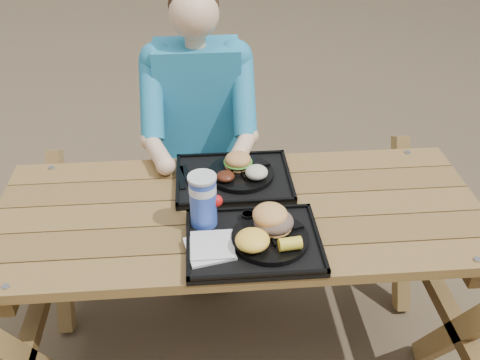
{
  "coord_description": "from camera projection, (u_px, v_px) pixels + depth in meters",
  "views": [
    {
      "loc": [
        -0.13,
        -1.56,
        1.95
      ],
      "look_at": [
        0.0,
        0.0,
        0.88
      ],
      "focal_mm": 40.0,
      "sensor_mm": 36.0,
      "label": 1
    }
  ],
  "objects": [
    {
      "name": "plate_near",
      "position": [
        270.0,
        238.0,
        1.79
      ],
      "size": [
        0.26,
        0.26,
        0.02
      ],
      "primitive_type": "cylinder",
      "color": "black",
      "rests_on": "tray_near"
    },
    {
      "name": "plate_far",
      "position": [
        241.0,
        173.0,
        2.11
      ],
      "size": [
        0.26,
        0.26,
        0.02
      ],
      "primitive_type": "cylinder",
      "color": "black",
      "rests_on": "tray_far"
    },
    {
      "name": "baked_beans",
      "position": [
        225.0,
        176.0,
        2.04
      ],
      "size": [
        0.07,
        0.07,
        0.03
      ],
      "primitive_type": "ellipsoid",
      "color": "#491C0E",
      "rests_on": "plate_far"
    },
    {
      "name": "soda_cup",
      "position": [
        203.0,
        201.0,
        1.82
      ],
      "size": [
        0.09,
        0.09,
        0.19
      ],
      "primitive_type": "cylinder",
      "color": "#183CB7",
      "rests_on": "tray_near"
    },
    {
      "name": "burger",
      "position": [
        238.0,
        157.0,
        2.1
      ],
      "size": [
        0.11,
        0.11,
        0.09
      ],
      "primitive_type": null,
      "color": "#CC8A48",
      "rests_on": "plate_far"
    },
    {
      "name": "sandwich",
      "position": [
        274.0,
        213.0,
        1.78
      ],
      "size": [
        0.13,
        0.13,
        0.13
      ],
      "primitive_type": null,
      "color": "#E29A50",
      "rests_on": "plate_near"
    },
    {
      "name": "condiment_bbq",
      "position": [
        248.0,
        216.0,
        1.88
      ],
      "size": [
        0.04,
        0.04,
        0.03
      ],
      "primitive_type": "cylinder",
      "color": "black",
      "rests_on": "tray_near"
    },
    {
      "name": "potato_salad",
      "position": [
        256.0,
        172.0,
        2.05
      ],
      "size": [
        0.09,
        0.09,
        0.05
      ],
      "primitive_type": "ellipsoid",
      "color": "beige",
      "rests_on": "plate_far"
    },
    {
      "name": "ground",
      "position": [
        240.0,
        342.0,
        2.39
      ],
      "size": [
        60.0,
        60.0,
        0.0
      ],
      "primitive_type": "plane",
      "color": "#999999",
      "rests_on": "ground"
    },
    {
      "name": "picnic_table",
      "position": [
        240.0,
        282.0,
        2.18
      ],
      "size": [
        1.8,
        1.49,
        0.75
      ],
      "primitive_type": null,
      "color": "#999999",
      "rests_on": "ground"
    },
    {
      "name": "condiment_mustard",
      "position": [
        266.0,
        215.0,
        1.88
      ],
      "size": [
        0.05,
        0.05,
        0.03
      ],
      "primitive_type": "cylinder",
      "color": "yellow",
      "rests_on": "tray_near"
    },
    {
      "name": "corn_cob",
      "position": [
        290.0,
        244.0,
        1.72
      ],
      "size": [
        0.08,
        0.08,
        0.04
      ],
      "primitive_type": null,
      "rotation": [
        0.0,
        0.0,
        0.11
      ],
      "color": "yellow",
      "rests_on": "plate_near"
    },
    {
      "name": "tray_far",
      "position": [
        234.0,
        179.0,
        2.11
      ],
      "size": [
        0.45,
        0.35,
        0.02
      ],
      "primitive_type": "cube",
      "color": "black",
      "rests_on": "picnic_table"
    },
    {
      "name": "diner",
      "position": [
        200.0,
        144.0,
        2.57
      ],
      "size": [
        0.48,
        0.84,
        1.28
      ],
      "primitive_type": null,
      "color": "#1BA8BF",
      "rests_on": "ground"
    },
    {
      "name": "tray_near",
      "position": [
        253.0,
        243.0,
        1.8
      ],
      "size": [
        0.45,
        0.35,
        0.02
      ],
      "primitive_type": "cube",
      "color": "black",
      "rests_on": "picnic_table"
    },
    {
      "name": "mac_cheese",
      "position": [
        252.0,
        240.0,
        1.72
      ],
      "size": [
        0.11,
        0.11,
        0.06
      ],
      "primitive_type": "ellipsoid",
      "color": "yellow",
      "rests_on": "plate_near"
    },
    {
      "name": "cutlery_far",
      "position": [
        187.0,
        176.0,
        2.11
      ],
      "size": [
        0.07,
        0.16,
        0.01
      ],
      "primitive_type": "cube",
      "rotation": [
        0.0,
        0.0,
        0.26
      ],
      "color": "black",
      "rests_on": "tray_far"
    },
    {
      "name": "napkin_stack",
      "position": [
        209.0,
        248.0,
        1.75
      ],
      "size": [
        0.18,
        0.18,
        0.02
      ],
      "primitive_type": "cube",
      "rotation": [
        0.0,
        0.0,
        0.21
      ],
      "color": "silver",
      "rests_on": "tray_near"
    }
  ]
}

